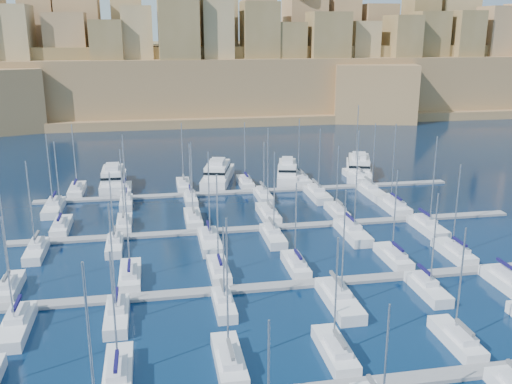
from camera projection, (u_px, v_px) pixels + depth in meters
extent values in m
plane|color=black|center=(288.00, 251.00, 85.04)|extent=(600.00, 600.00, 0.00)
cube|color=slate|center=(374.00, 384.00, 52.85)|extent=(84.00, 2.00, 0.40)
cube|color=slate|center=(310.00, 283.00, 73.64)|extent=(84.00, 2.00, 0.40)
cube|color=slate|center=(274.00, 227.00, 94.43)|extent=(84.00, 2.00, 0.40)
cube|color=slate|center=(251.00, 191.00, 115.22)|extent=(84.00, 2.00, 0.40)
cube|color=silver|center=(119.00, 374.00, 53.75)|extent=(2.62, 8.74, 1.64)
cube|color=silver|center=(117.00, 369.00, 52.60)|extent=(1.84, 3.93, 0.70)
cylinder|color=#9EA0A8|center=(114.00, 309.00, 52.35)|extent=(0.18, 0.18, 11.46)
cube|color=#0F0C40|center=(116.00, 361.00, 51.90)|extent=(0.35, 3.50, 0.35)
cube|color=silver|center=(229.00, 362.00, 55.68)|extent=(2.68, 8.93, 1.65)
cube|color=silver|center=(230.00, 356.00, 54.51)|extent=(1.87, 4.02, 0.70)
cylinder|color=#9EA0A8|center=(227.00, 288.00, 53.96)|extent=(0.18, 0.18, 13.89)
cube|color=#595B60|center=(231.00, 349.00, 53.80)|extent=(0.35, 3.57, 0.35)
cube|color=silver|center=(335.00, 352.00, 57.41)|extent=(2.58, 8.61, 1.63)
cube|color=silver|center=(338.00, 346.00, 56.28)|extent=(1.81, 3.87, 0.70)
cylinder|color=#9EA0A8|center=(336.00, 292.00, 56.03)|extent=(0.18, 0.18, 11.34)
cube|color=#595B60|center=(340.00, 339.00, 55.58)|extent=(0.35, 3.44, 0.35)
cube|color=silver|center=(456.00, 340.00, 59.58)|extent=(2.49, 8.31, 1.62)
cube|color=silver|center=(462.00, 335.00, 58.48)|extent=(1.74, 3.74, 0.70)
cylinder|color=#9EA0A8|center=(460.00, 281.00, 58.16)|extent=(0.18, 0.18, 11.54)
cube|color=#595B60|center=(465.00, 327.00, 57.80)|extent=(0.35, 3.32, 0.35)
cylinder|color=#9EA0A8|center=(92.00, 367.00, 39.50)|extent=(0.18, 0.18, 15.73)
cylinder|color=#9EA0A8|center=(269.00, 374.00, 44.34)|extent=(0.18, 0.18, 9.41)
cylinder|color=#9EA0A8|center=(386.00, 361.00, 45.59)|extent=(0.18, 0.18, 9.99)
cube|color=silver|center=(10.00, 288.00, 71.63)|extent=(2.35, 7.84, 1.59)
cube|color=silver|center=(8.00, 282.00, 70.57)|extent=(1.65, 3.53, 0.70)
cylinder|color=#9EA0A8|center=(5.00, 237.00, 70.16)|extent=(0.18, 0.18, 11.77)
cube|color=#595B60|center=(6.00, 276.00, 69.91)|extent=(0.35, 3.14, 0.35)
cube|color=silver|center=(130.00, 277.00, 74.80)|extent=(2.73, 9.10, 1.65)
cube|color=silver|center=(130.00, 271.00, 73.61)|extent=(1.91, 4.09, 0.70)
cylinder|color=#9EA0A8|center=(127.00, 228.00, 73.39)|extent=(0.18, 0.18, 11.64)
cube|color=#0F0C40|center=(129.00, 265.00, 72.89)|extent=(0.35, 3.64, 0.35)
cube|color=silver|center=(219.00, 271.00, 76.53)|extent=(2.54, 8.45, 1.62)
cube|color=silver|center=(219.00, 266.00, 75.41)|extent=(1.78, 3.80, 0.70)
cylinder|color=#9EA0A8|center=(217.00, 220.00, 74.98)|extent=(0.18, 0.18, 12.56)
cube|color=#0F0C40|center=(220.00, 260.00, 74.73)|extent=(0.35, 3.38, 0.35)
cube|color=silver|center=(296.00, 266.00, 78.27)|extent=(2.46, 8.19, 1.61)
cube|color=silver|center=(297.00, 260.00, 77.17)|extent=(1.72, 3.69, 0.70)
cylinder|color=#9EA0A8|center=(296.00, 222.00, 76.92)|extent=(0.18, 0.18, 10.94)
cube|color=#0F0C40|center=(298.00, 254.00, 76.50)|extent=(0.35, 3.28, 0.35)
cube|color=silver|center=(393.00, 258.00, 81.00)|extent=(2.60, 8.67, 1.63)
cube|color=silver|center=(396.00, 252.00, 79.86)|extent=(1.82, 3.90, 0.70)
cylinder|color=#9EA0A8|center=(395.00, 212.00, 79.54)|extent=(0.18, 0.18, 11.93)
cube|color=#0F0C40|center=(398.00, 247.00, 79.16)|extent=(0.35, 3.47, 0.35)
cube|color=silver|center=(454.00, 253.00, 82.78)|extent=(2.69, 8.96, 1.65)
cube|color=silver|center=(458.00, 248.00, 81.61)|extent=(1.88, 4.03, 0.70)
cylinder|color=#9EA0A8|center=(457.00, 206.00, 81.29)|extent=(0.18, 0.18, 12.27)
cube|color=#0F0C40|center=(460.00, 242.00, 80.90)|extent=(0.35, 3.59, 0.35)
cube|color=silver|center=(17.00, 328.00, 62.07)|extent=(2.83, 9.44, 1.67)
cube|color=silver|center=(17.00, 314.00, 62.64)|extent=(1.98, 4.25, 0.70)
cylinder|color=#9EA0A8|center=(8.00, 271.00, 59.73)|extent=(0.18, 0.18, 12.06)
cube|color=#0F0C40|center=(17.00, 303.00, 62.79)|extent=(0.35, 3.78, 0.35)
cube|color=silver|center=(117.00, 317.00, 64.32)|extent=(2.59, 8.65, 1.63)
cube|color=silver|center=(117.00, 304.00, 64.81)|extent=(1.82, 3.89, 0.70)
cylinder|color=#9EA0A8|center=(112.00, 259.00, 61.91)|extent=(0.18, 0.18, 12.82)
cube|color=#0F0C40|center=(116.00, 294.00, 64.93)|extent=(0.35, 3.46, 0.35)
cube|color=silver|center=(224.00, 306.00, 66.99)|extent=(2.26, 7.54, 1.58)
cube|color=silver|center=(223.00, 294.00, 67.39)|extent=(1.58, 3.39, 0.70)
cylinder|color=#9EA0A8|center=(224.00, 265.00, 65.14)|extent=(0.18, 0.18, 9.23)
cube|color=#595B60|center=(222.00, 285.00, 67.46)|extent=(0.35, 3.01, 0.35)
cube|color=silver|center=(339.00, 301.00, 68.00)|extent=(3.13, 10.44, 1.72)
cube|color=silver|center=(337.00, 288.00, 68.65)|extent=(2.19, 4.70, 0.70)
cylinder|color=#9EA0A8|center=(343.00, 245.00, 65.46)|extent=(0.18, 0.18, 13.10)
cube|color=#595B60|center=(336.00, 279.00, 68.85)|extent=(0.35, 4.18, 0.35)
cube|color=silver|center=(428.00, 290.00, 71.01)|extent=(2.55, 8.48, 1.62)
cube|color=silver|center=(425.00, 279.00, 71.49)|extent=(1.78, 3.82, 0.70)
cylinder|color=#9EA0A8|center=(434.00, 241.00, 68.74)|extent=(0.18, 0.18, 11.91)
cube|color=#0F0C40|center=(425.00, 270.00, 71.60)|extent=(0.35, 3.39, 0.35)
cube|color=silver|center=(512.00, 286.00, 72.06)|extent=(3.09, 10.29, 1.71)
cube|color=silver|center=(508.00, 274.00, 72.69)|extent=(2.16, 4.63, 0.70)
cube|color=#0F0C40|center=(507.00, 265.00, 72.89)|extent=(0.35, 4.12, 0.35)
cube|color=silver|center=(62.00, 227.00, 93.44)|extent=(2.65, 8.84, 1.64)
cube|color=silver|center=(60.00, 222.00, 92.28)|extent=(1.86, 3.98, 0.70)
cylinder|color=#9EA0A8|center=(58.00, 182.00, 91.78)|extent=(0.18, 0.18, 13.38)
cube|color=#0F0C40|center=(59.00, 217.00, 91.57)|extent=(0.35, 3.54, 0.35)
cube|color=silver|center=(124.00, 224.00, 94.86)|extent=(2.43, 8.11, 1.61)
cube|color=silver|center=(124.00, 219.00, 93.78)|extent=(1.70, 3.65, 0.70)
cylinder|color=#9EA0A8|center=(122.00, 185.00, 93.39)|extent=(0.18, 0.18, 11.86)
cube|color=#595B60|center=(123.00, 214.00, 93.11)|extent=(0.35, 3.25, 0.35)
cube|color=silver|center=(193.00, 219.00, 97.27)|extent=(2.69, 8.97, 1.65)
cube|color=silver|center=(193.00, 215.00, 96.10)|extent=(1.88, 4.04, 0.70)
cylinder|color=#9EA0A8|center=(192.00, 179.00, 95.73)|extent=(0.18, 0.18, 12.54)
cube|color=#595B60|center=(193.00, 209.00, 95.38)|extent=(0.35, 3.59, 0.35)
cube|color=silver|center=(268.00, 214.00, 99.85)|extent=(2.87, 9.58, 1.68)
cube|color=silver|center=(269.00, 210.00, 98.61)|extent=(2.01, 4.31, 0.70)
cylinder|color=#9EA0A8|center=(268.00, 169.00, 98.08)|extent=(0.18, 0.18, 14.35)
cube|color=#595B60|center=(270.00, 205.00, 97.87)|extent=(0.35, 3.83, 0.35)
cube|color=silver|center=(337.00, 212.00, 101.28)|extent=(2.41, 8.02, 1.60)
cube|color=silver|center=(338.00, 207.00, 100.20)|extent=(1.69, 3.61, 0.70)
cylinder|color=#9EA0A8|center=(337.00, 177.00, 99.91)|extent=(0.18, 0.18, 11.08)
cube|color=#595B60|center=(339.00, 202.00, 99.53)|extent=(0.35, 3.21, 0.35)
cube|color=silver|center=(392.00, 206.00, 104.50)|extent=(3.25, 10.82, 1.74)
cube|color=silver|center=(395.00, 201.00, 103.14)|extent=(2.27, 4.87, 0.70)
cylinder|color=#9EA0A8|center=(393.00, 163.00, 102.82)|extent=(0.18, 0.18, 14.17)
cube|color=#0F0C40|center=(396.00, 197.00, 102.34)|extent=(0.35, 4.33, 0.35)
cube|color=silver|center=(36.00, 252.00, 83.02)|extent=(2.53, 8.43, 1.62)
cube|color=silver|center=(37.00, 243.00, 83.50)|extent=(1.77, 3.79, 0.70)
cylinder|color=#9EA0A8|center=(30.00, 206.00, 80.61)|extent=(0.18, 0.18, 12.94)
cube|color=#595B60|center=(36.00, 235.00, 83.61)|extent=(0.35, 3.37, 0.35)
cube|color=silver|center=(115.00, 247.00, 85.18)|extent=(2.39, 7.98, 1.60)
cube|color=silver|center=(114.00, 238.00, 85.62)|extent=(1.68, 3.59, 0.70)
cylinder|color=#9EA0A8|center=(112.00, 208.00, 83.09)|extent=(0.18, 0.18, 10.82)
cube|color=#595B60|center=(114.00, 230.00, 85.71)|extent=(0.35, 3.19, 0.35)
cube|color=silver|center=(210.00, 243.00, 86.69)|extent=(3.00, 10.01, 1.70)
cube|color=silver|center=(209.00, 233.00, 87.30)|extent=(2.10, 4.50, 0.70)
cylinder|color=#9EA0A8|center=(209.00, 196.00, 84.13)|extent=(0.18, 0.18, 13.38)
cube|color=#0F0C40|center=(208.00, 225.00, 87.49)|extent=(0.35, 4.00, 0.35)
cube|color=silver|center=(273.00, 237.00, 88.95)|extent=(2.68, 8.93, 1.65)
cube|color=silver|center=(272.00, 228.00, 89.47)|extent=(1.87, 4.02, 0.70)
cylinder|color=#9EA0A8|center=(274.00, 193.00, 86.52)|extent=(0.18, 0.18, 12.91)
cube|color=#595B60|center=(271.00, 221.00, 89.60)|extent=(0.35, 3.57, 0.35)
cube|color=silver|center=(353.00, 234.00, 90.50)|extent=(3.11, 10.37, 1.72)
cube|color=silver|center=(351.00, 224.00, 91.14)|extent=(2.18, 4.67, 0.70)
cylinder|color=#9EA0A8|center=(356.00, 181.00, 87.59)|extent=(0.18, 0.18, 15.75)
cube|color=#0F0C40|center=(350.00, 217.00, 91.34)|extent=(0.35, 4.15, 0.35)
cube|color=silver|center=(428.00, 228.00, 93.02)|extent=(2.95, 9.83, 1.69)
cube|color=silver|center=(426.00, 219.00, 93.62)|extent=(2.06, 4.42, 0.70)
cylinder|color=#9EA0A8|center=(433.00, 181.00, 90.33)|extent=(0.18, 0.18, 14.44)
cube|color=#0F0C40|center=(425.00, 212.00, 93.80)|extent=(0.35, 3.93, 0.35)
cube|color=silver|center=(77.00, 191.00, 114.49)|extent=(2.82, 9.42, 1.67)
cube|color=silver|center=(76.00, 186.00, 113.27)|extent=(1.98, 4.24, 0.70)
cylinder|color=#9EA0A8|center=(74.00, 156.00, 112.97)|extent=(0.18, 0.18, 12.53)
cube|color=#0F0C40|center=(75.00, 182.00, 112.54)|extent=(0.35, 3.77, 0.35)
cube|color=silver|center=(126.00, 190.00, 115.42)|extent=(2.34, 7.81, 1.59)
cube|color=silver|center=(125.00, 185.00, 114.36)|extent=(1.64, 3.52, 0.70)
cylinder|color=#9EA0A8|center=(124.00, 160.00, 114.13)|extent=(0.18, 0.18, 10.41)
cube|color=#0F0C40|center=(125.00, 181.00, 113.70)|extent=(0.35, 3.13, 0.35)
cube|color=silver|center=(184.00, 186.00, 117.98)|extent=(2.67, 8.91, 1.65)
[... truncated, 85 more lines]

